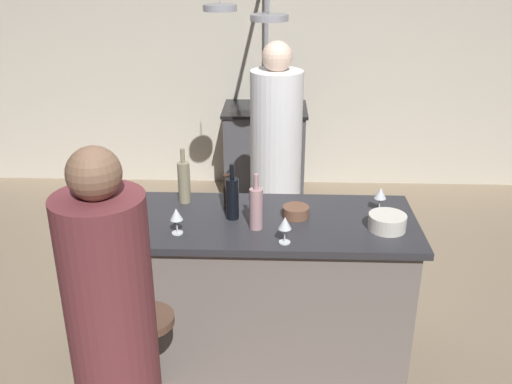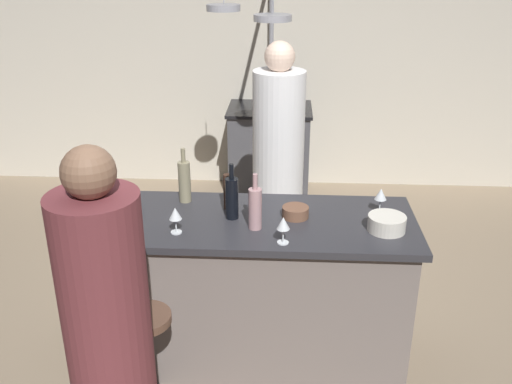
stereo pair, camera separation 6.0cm
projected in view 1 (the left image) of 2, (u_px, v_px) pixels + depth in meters
The scene contains 17 objects.
ground_plane at pixel (255, 350), 3.51m from camera, with size 9.00×9.00×0.00m, color gray.
back_wall at pixel (266, 57), 5.61m from camera, with size 6.40×0.16×2.60m, color beige.
kitchen_island at pixel (255, 288), 3.33m from camera, with size 1.80×0.72×0.90m.
stove_range at pixel (265, 152), 5.58m from camera, with size 0.80×0.64×0.89m.
chef at pixel (276, 172), 4.10m from camera, with size 0.37×0.37×1.73m.
bar_stool_left at pixel (151, 367), 2.81m from camera, with size 0.28×0.28×0.68m.
guest_left at pixel (116, 353), 2.31m from camera, with size 0.35×0.35×1.65m.
overhead_pot_rack at pixel (258, 35), 4.61m from camera, with size 0.61×1.52×2.17m.
pepper_mill at pixel (228, 192), 3.24m from camera, with size 0.05×0.05×0.21m, color #382319.
wine_bottle_rose at pixel (256, 208), 3.00m from camera, with size 0.07×0.07×0.31m.
wine_bottle_dark at pixel (232, 198), 3.12m from camera, with size 0.07×0.07×0.32m.
wine_bottle_white at pixel (184, 181), 3.32m from camera, with size 0.07×0.07×0.33m.
wine_glass_near_left_guest at pixel (176, 215), 2.95m from camera, with size 0.07×0.07×0.15m.
wine_glass_near_right_guest at pixel (380, 194), 3.21m from camera, with size 0.07×0.07×0.15m.
wine_glass_by_chef at pixel (285, 224), 2.86m from camera, with size 0.07×0.07×0.15m.
mixing_bowl_wooden at pixel (296, 212), 3.17m from camera, with size 0.15×0.15×0.06m, color brown.
mixing_bowl_ceramic at pixel (387, 222), 3.02m from camera, with size 0.20×0.20×0.08m, color silver.
Camera 1 is at (0.11, -2.84, 2.28)m, focal length 39.80 mm.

